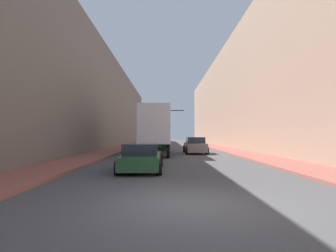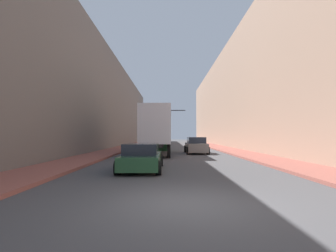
{
  "view_description": "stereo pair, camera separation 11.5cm",
  "coord_description": "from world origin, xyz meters",
  "px_view_note": "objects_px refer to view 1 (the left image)",
  "views": [
    {
      "loc": [
        -0.62,
        -6.76,
        1.77
      ],
      "look_at": [
        -0.45,
        13.18,
        2.46
      ],
      "focal_mm": 28.0,
      "sensor_mm": 36.0,
      "label": 1
    },
    {
      "loc": [
        -0.5,
        -6.76,
        1.77
      ],
      "look_at": [
        -0.45,
        13.18,
        2.46
      ],
      "focal_mm": 28.0,
      "sensor_mm": 36.0,
      "label": 2
    }
  ],
  "objects_px": {
    "sedan_car": "(142,157)",
    "traffic_signal_gantry": "(150,120)",
    "suv_car": "(195,146)",
    "semi_truck": "(156,129)"
  },
  "relations": [
    {
      "from": "semi_truck",
      "to": "sedan_car",
      "type": "distance_m",
      "value": 11.67
    },
    {
      "from": "sedan_car",
      "to": "suv_car",
      "type": "height_order",
      "value": "suv_car"
    },
    {
      "from": "semi_truck",
      "to": "traffic_signal_gantry",
      "type": "height_order",
      "value": "traffic_signal_gantry"
    },
    {
      "from": "semi_truck",
      "to": "traffic_signal_gantry",
      "type": "bearing_deg",
      "value": 95.87
    },
    {
      "from": "sedan_car",
      "to": "traffic_signal_gantry",
      "type": "xyz_separation_m",
      "value": [
        -1.27,
        26.93,
        3.48
      ]
    },
    {
      "from": "sedan_car",
      "to": "suv_car",
      "type": "xyz_separation_m",
      "value": [
        4.03,
        12.02,
        0.1
      ]
    },
    {
      "from": "sedan_car",
      "to": "suv_car",
      "type": "relative_size",
      "value": 1.02
    },
    {
      "from": "semi_truck",
      "to": "traffic_signal_gantry",
      "type": "relative_size",
      "value": 1.68
    },
    {
      "from": "traffic_signal_gantry",
      "to": "suv_car",
      "type": "bearing_deg",
      "value": -70.44
    },
    {
      "from": "sedan_car",
      "to": "traffic_signal_gantry",
      "type": "relative_size",
      "value": 0.66
    }
  ]
}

